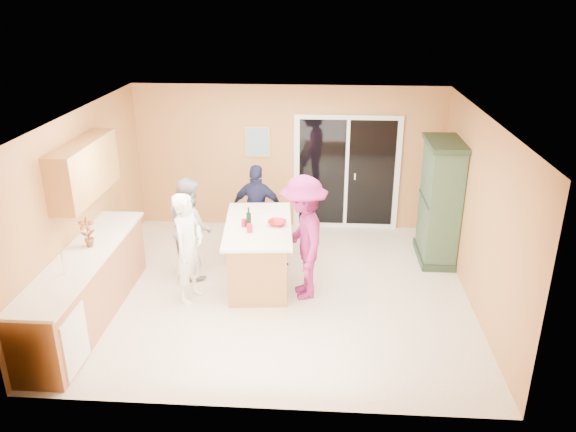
# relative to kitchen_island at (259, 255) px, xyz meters

# --- Properties ---
(floor) EXTENTS (5.50, 5.50, 0.00)m
(floor) POSITION_rel_kitchen_island_xyz_m (0.30, -0.29, -0.44)
(floor) COLOR white
(floor) RESTS_ON ground
(ceiling) EXTENTS (5.50, 5.00, 0.10)m
(ceiling) POSITION_rel_kitchen_island_xyz_m (0.30, -0.29, 2.16)
(ceiling) COLOR silver
(ceiling) RESTS_ON wall_back
(wall_back) EXTENTS (5.50, 0.10, 2.60)m
(wall_back) POSITION_rel_kitchen_island_xyz_m (0.30, 2.21, 0.86)
(wall_back) COLOR #E1995C
(wall_back) RESTS_ON ground
(wall_front) EXTENTS (5.50, 0.10, 2.60)m
(wall_front) POSITION_rel_kitchen_island_xyz_m (0.30, -2.79, 0.86)
(wall_front) COLOR #E1995C
(wall_front) RESTS_ON ground
(wall_left) EXTENTS (0.10, 5.00, 2.60)m
(wall_left) POSITION_rel_kitchen_island_xyz_m (-2.45, -0.29, 0.86)
(wall_left) COLOR #E1995C
(wall_left) RESTS_ON ground
(wall_right) EXTENTS (0.10, 5.00, 2.60)m
(wall_right) POSITION_rel_kitchen_island_xyz_m (3.05, -0.29, 0.86)
(wall_right) COLOR #E1995C
(wall_right) RESTS_ON ground
(left_cabinet_run) EXTENTS (0.65, 3.05, 1.24)m
(left_cabinet_run) POSITION_rel_kitchen_island_xyz_m (-2.15, -1.34, 0.02)
(left_cabinet_run) COLOR #B66C46
(left_cabinet_run) RESTS_ON floor
(upper_cabinets) EXTENTS (0.35, 1.60, 0.75)m
(upper_cabinets) POSITION_rel_kitchen_island_xyz_m (-2.28, -0.49, 1.44)
(upper_cabinets) COLOR #B66C46
(upper_cabinets) RESTS_ON wall_left
(sliding_door) EXTENTS (1.90, 0.07, 2.10)m
(sliding_door) POSITION_rel_kitchen_island_xyz_m (1.35, 2.18, 0.61)
(sliding_door) COLOR white
(sliding_door) RESTS_ON floor
(framed_picture) EXTENTS (0.46, 0.04, 0.56)m
(framed_picture) POSITION_rel_kitchen_island_xyz_m (-0.25, 2.19, 1.16)
(framed_picture) COLOR tan
(framed_picture) RESTS_ON wall_back
(kitchen_island) EXTENTS (1.11, 1.85, 0.93)m
(kitchen_island) POSITION_rel_kitchen_island_xyz_m (0.00, 0.00, 0.00)
(kitchen_island) COLOR #B66C46
(kitchen_island) RESTS_ON floor
(green_hutch) EXTENTS (0.57, 1.08, 1.98)m
(green_hutch) POSITION_rel_kitchen_island_xyz_m (2.79, 0.97, 0.53)
(green_hutch) COLOR #203423
(green_hutch) RESTS_ON floor
(woman_white) EXTENTS (0.54, 0.67, 1.59)m
(woman_white) POSITION_rel_kitchen_island_xyz_m (-0.90, -0.58, 0.36)
(woman_white) COLOR white
(woman_white) RESTS_ON floor
(woman_grey) EXTENTS (0.90, 0.95, 1.55)m
(woman_grey) POSITION_rel_kitchen_island_xyz_m (-1.07, 0.21, 0.34)
(woman_grey) COLOR gray
(woman_grey) RESTS_ON floor
(woman_navy) EXTENTS (0.91, 0.44, 1.51)m
(woman_navy) POSITION_rel_kitchen_island_xyz_m (-0.14, 1.05, 0.32)
(woman_navy) COLOR #1C1D3E
(woman_navy) RESTS_ON floor
(woman_magenta) EXTENTS (0.89, 1.27, 1.80)m
(woman_magenta) POSITION_rel_kitchen_island_xyz_m (0.68, -0.37, 0.46)
(woman_magenta) COLOR #901F6F
(woman_magenta) RESTS_ON floor
(serving_bowl) EXTENTS (0.32, 0.32, 0.06)m
(serving_bowl) POSITION_rel_kitchen_island_xyz_m (0.28, -0.01, 0.53)
(serving_bowl) COLOR #B31320
(serving_bowl) RESTS_ON kitchen_island
(tulip_vase) EXTENTS (0.25, 0.20, 0.41)m
(tulip_vase) POSITION_rel_kitchen_island_xyz_m (-2.15, -0.92, 0.71)
(tulip_vase) COLOR red
(tulip_vase) RESTS_ON left_cabinet_run
(tumbler_near) EXTENTS (0.08, 0.08, 0.11)m
(tumbler_near) POSITION_rel_kitchen_island_xyz_m (-0.19, -0.09, 0.55)
(tumbler_near) COLOR #B31320
(tumbler_near) RESTS_ON kitchen_island
(tumbler_far) EXTENTS (0.09, 0.09, 0.12)m
(tumbler_far) POSITION_rel_kitchen_island_xyz_m (-0.09, -0.29, 0.56)
(tumbler_far) COLOR #B31320
(tumbler_far) RESTS_ON kitchen_island
(wine_bottle) EXTENTS (0.07, 0.07, 0.31)m
(wine_bottle) POSITION_rel_kitchen_island_xyz_m (-0.12, -0.13, 0.61)
(wine_bottle) COLOR black
(wine_bottle) RESTS_ON kitchen_island
(white_plate) EXTENTS (0.28, 0.28, 0.01)m
(white_plate) POSITION_rel_kitchen_island_xyz_m (0.10, 0.27, 0.50)
(white_plate) COLOR white
(white_plate) RESTS_ON kitchen_island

